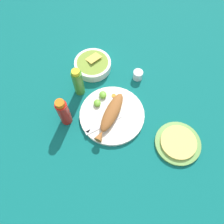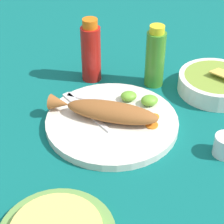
# 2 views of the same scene
# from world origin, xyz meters

# --- Properties ---
(ground_plane) EXTENTS (4.00, 4.00, 0.00)m
(ground_plane) POSITION_xyz_m (0.00, 0.00, 0.00)
(ground_plane) COLOR #0C605B
(main_plate) EXTENTS (0.30, 0.30, 0.02)m
(main_plate) POSITION_xyz_m (0.00, 0.00, 0.01)
(main_plate) COLOR silver
(main_plate) RESTS_ON ground_plane
(fried_fish) EXTENTS (0.25, 0.17, 0.04)m
(fried_fish) POSITION_xyz_m (-0.01, 0.01, 0.04)
(fried_fish) COLOR #935628
(fried_fish) RESTS_ON main_plate
(fork_near) EXTENTS (0.08, 0.18, 0.00)m
(fork_near) POSITION_xyz_m (-0.06, 0.05, 0.02)
(fork_near) COLOR silver
(fork_near) RESTS_ON main_plate
(fork_far) EXTENTS (0.16, 0.12, 0.00)m
(fork_far) POSITION_xyz_m (-0.01, 0.08, 0.02)
(fork_far) COLOR silver
(fork_far) RESTS_ON main_plate
(carrot_slice_near) EXTENTS (0.03, 0.03, 0.00)m
(carrot_slice_near) POSITION_xyz_m (0.08, -0.05, 0.02)
(carrot_slice_near) COLOR orange
(carrot_slice_near) RESTS_ON main_plate
(carrot_slice_mid) EXTENTS (0.02, 0.02, 0.00)m
(carrot_slice_mid) POSITION_xyz_m (0.10, -0.02, 0.02)
(carrot_slice_mid) COLOR orange
(carrot_slice_mid) RESTS_ON main_plate
(lime_wedge_main) EXTENTS (0.04, 0.04, 0.02)m
(lime_wedge_main) POSITION_xyz_m (0.10, 0.03, 0.03)
(lime_wedge_main) COLOR #6BB233
(lime_wedge_main) RESTS_ON main_plate
(lime_wedge_side) EXTENTS (0.04, 0.03, 0.02)m
(lime_wedge_side) POSITION_xyz_m (0.06, 0.06, 0.03)
(lime_wedge_side) COLOR #6BB233
(lime_wedge_side) RESTS_ON main_plate
(hot_sauce_bottle_red) EXTENTS (0.05, 0.05, 0.17)m
(hot_sauce_bottle_red) POSITION_xyz_m (0.00, 0.21, 0.08)
(hot_sauce_bottle_red) COLOR #B21914
(hot_sauce_bottle_red) RESTS_ON ground_plane
(hot_sauce_bottle_green) EXTENTS (0.05, 0.05, 0.17)m
(hot_sauce_bottle_green) POSITION_xyz_m (0.15, 0.14, 0.08)
(hot_sauce_bottle_green) COLOR #3D8428
(hot_sauce_bottle_green) RESTS_ON ground_plane
(salt_cup) EXTENTS (0.05, 0.05, 0.05)m
(salt_cup) POSITION_xyz_m (0.20, -0.15, 0.02)
(salt_cup) COLOR silver
(salt_cup) RESTS_ON ground_plane
(guacamole_bowl) EXTENTS (0.19, 0.19, 0.06)m
(guacamole_bowl) POSITION_xyz_m (0.29, 0.07, 0.03)
(guacamole_bowl) COLOR white
(guacamole_bowl) RESTS_ON ground_plane
(tortilla_plate) EXTENTS (0.20, 0.20, 0.01)m
(tortilla_plate) POSITION_xyz_m (-0.17, -0.27, 0.01)
(tortilla_plate) COLOR #6B9E4C
(tortilla_plate) RESTS_ON ground_plane
(tortilla_stack) EXTENTS (0.16, 0.16, 0.01)m
(tortilla_stack) POSITION_xyz_m (-0.17, -0.27, 0.02)
(tortilla_stack) COLOR #E0C666
(tortilla_stack) RESTS_ON tortilla_plate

